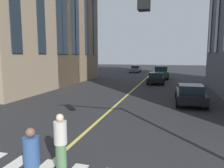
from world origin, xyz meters
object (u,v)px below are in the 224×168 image
(car_green_trailing, at_px, (161,72))
(car_black_near, at_px, (156,78))
(car_black_far, at_px, (190,94))
(pedestrian_companion, at_px, (61,142))
(pedestrian_near, at_px, (32,163))
(car_grey_mid, at_px, (135,69))

(car_green_trailing, bearing_deg, car_black_near, 176.60)
(car_black_far, xyz_separation_m, car_black_near, (10.52, 3.05, 0.00))
(pedestrian_companion, bearing_deg, car_green_trailing, -3.62)
(pedestrian_near, bearing_deg, car_black_far, -21.14)
(car_black_far, bearing_deg, pedestrian_near, 158.86)
(pedestrian_companion, bearing_deg, car_grey_mid, 5.95)
(car_green_trailing, xyz_separation_m, pedestrian_near, (-27.75, 1.74, -0.13))
(car_black_far, relative_size, pedestrian_near, 2.60)
(pedestrian_near, height_order, pedestrian_companion, same)
(car_black_far, height_order, car_grey_mid, car_grey_mid)
(car_green_trailing, xyz_separation_m, pedestrian_companion, (-26.49, 1.68, -0.13))
(car_grey_mid, height_order, pedestrian_companion, pedestrian_companion)
(car_black_far, distance_m, pedestrian_companion, 11.14)
(car_black_near, xyz_separation_m, pedestrian_companion, (-20.76, 1.34, 0.14))
(car_black_near, height_order, car_green_trailing, car_green_trailing)
(car_grey_mid, bearing_deg, pedestrian_companion, -174.05)
(pedestrian_near, relative_size, pedestrian_companion, 1.00)
(car_green_trailing, relative_size, pedestrian_near, 2.78)
(car_black_near, xyz_separation_m, car_green_trailing, (5.73, -0.34, 0.27))
(car_black_near, xyz_separation_m, car_grey_mid, (16.50, 5.22, -0.00))
(car_black_near, bearing_deg, pedestrian_near, 176.37)
(car_black_far, relative_size, pedestrian_companion, 2.60)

